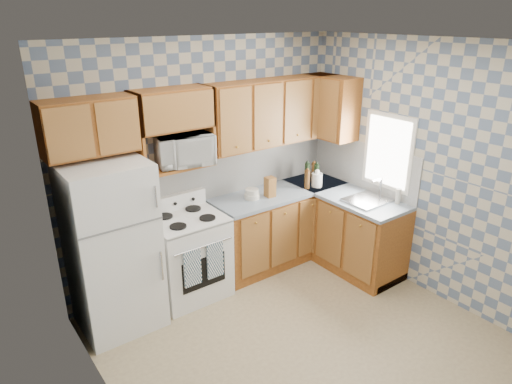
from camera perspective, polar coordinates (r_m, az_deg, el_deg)
floor at (r=4.63m, az=5.30°, el=-17.54°), size 3.40×3.40×0.00m
back_wall at (r=5.14m, az=-6.13°, el=3.69°), size 3.40×0.02×2.70m
right_wall at (r=5.16m, az=20.08°, el=2.58°), size 0.02×3.20×2.70m
backsplash_back at (r=5.38m, az=-2.36°, el=2.94°), size 2.60×0.02×0.56m
backsplash_right at (r=5.65m, az=13.18°, el=3.30°), size 0.02×1.60×0.56m
refrigerator at (r=4.55m, az=-17.53°, el=-6.61°), size 0.75×0.70×1.68m
stove_body at (r=5.02m, az=-8.45°, el=-8.06°), size 0.76×0.65×0.90m
cooktop at (r=4.82m, az=-8.74°, el=-3.34°), size 0.76×0.65×0.02m
backguard at (r=5.01m, az=-10.30°, el=-1.28°), size 0.76×0.08×0.17m
dish_towel_left at (r=4.66m, az=-7.95°, el=-9.38°), size 0.19×0.02×0.40m
dish_towel_right at (r=4.77m, az=-5.14°, el=-8.46°), size 0.19×0.02×0.40m
base_cabinets_back at (r=5.68m, az=2.97°, el=-4.28°), size 1.75×0.60×0.88m
base_cabinets_right at (r=5.72m, az=10.64°, el=-4.47°), size 0.60×1.60×0.88m
countertop_back at (r=5.50m, az=3.09°, el=0.02°), size 1.77×0.63×0.04m
countertop_right at (r=5.54m, az=10.92°, el=-0.19°), size 0.63×1.60×0.04m
upper_cabinets_back at (r=5.33m, az=2.32°, el=10.02°), size 1.75×0.33×0.74m
upper_cabinets_fridge at (r=4.33m, az=-20.22°, el=7.68°), size 0.82×0.33×0.50m
upper_cabinets_right at (r=5.67m, az=9.21°, el=10.45°), size 0.33×0.70×0.74m
microwave_shelf at (r=4.76m, az=-10.01°, el=3.13°), size 0.80×0.33×0.03m
microwave at (r=4.73m, az=-9.00°, el=5.28°), size 0.63×0.49×0.31m
sink at (r=5.32m, az=13.72°, el=-1.04°), size 0.48×0.40×0.03m
window at (r=5.37m, az=16.19°, el=4.86°), size 0.02×0.66×0.86m
bottle_0 at (r=5.63m, az=6.40°, el=2.22°), size 0.06×0.06×0.29m
bottle_1 at (r=5.66m, az=7.55°, el=2.16°), size 0.06×0.06×0.27m
bottle_2 at (r=5.76m, az=7.22°, el=2.43°), size 0.06×0.06×0.25m
bottle_3 at (r=5.54m, az=6.41°, el=1.58°), size 0.06×0.06×0.23m
knife_block at (r=5.26m, az=1.76°, el=0.64°), size 0.11×0.11×0.23m
electric_kettle at (r=5.63m, az=7.61°, el=1.52°), size 0.13×0.13×0.17m
food_containers at (r=5.22m, az=-0.51°, el=-0.23°), size 0.17×0.17×0.12m
soap_bottle at (r=5.32m, az=17.35°, el=-0.50°), size 0.06×0.06×0.17m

